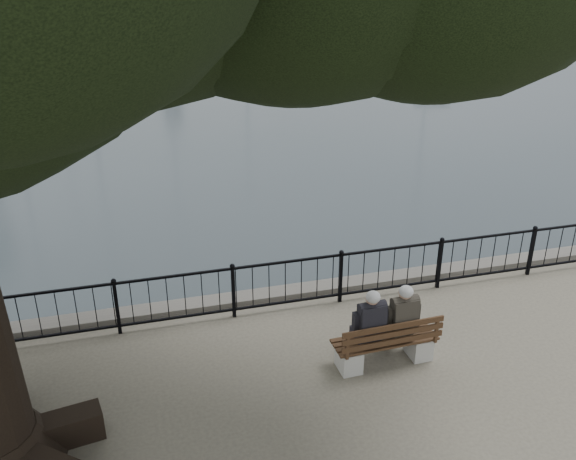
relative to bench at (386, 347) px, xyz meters
name	(u,v)px	position (x,y,z in m)	size (l,w,h in m)	color
harbor	(281,317)	(-1.08, 2.47, -0.81)	(260.00, 260.00, 1.20)	#4F4B45
railing	(288,282)	(-1.08, 1.97, 0.25)	(22.06, 0.06, 1.00)	black
bench	(386,347)	(0.00, 0.00, 0.00)	(1.70, 0.57, 0.89)	#9A978B
person_left	(367,329)	(-0.30, 0.09, 0.34)	(0.42, 0.71, 1.41)	black
person_right	(399,323)	(0.24, 0.11, 0.34)	(0.42, 0.71, 1.41)	#28251F
sailboat_a	(15,123)	(-7.70, 18.94, -0.99)	(2.02, 5.52, 10.98)	white
sailboat_b	(90,90)	(-4.91, 24.09, -0.96)	(2.32, 6.28, 12.73)	white
sailboat_d	(424,80)	(11.51, 22.11, -1.00)	(3.25, 6.05, 11.04)	white
sailboat_f	(167,63)	(-0.73, 29.90, -0.95)	(2.92, 5.86, 12.64)	white
sailboat_g	(245,47)	(4.66, 34.22, -0.99)	(2.00, 6.11, 11.24)	white
sailboat_h	(52,49)	(-7.32, 36.11, -0.95)	(3.98, 6.06, 12.95)	white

